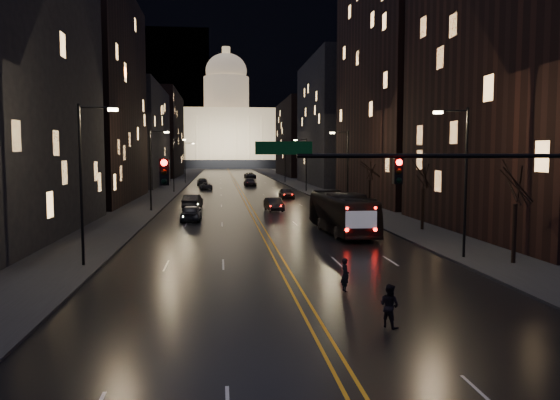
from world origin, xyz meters
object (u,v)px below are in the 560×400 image
object	(u,v)px
oncoming_car_a	(191,213)
bus	(342,213)
pedestrian_a	(345,275)
traffic_signal	(456,183)
oncoming_car_b	(193,201)
receding_car_a	(274,204)
pedestrian_b	(389,306)

from	to	relation	value
oncoming_car_a	bus	bearing A→B (deg)	144.45
bus	pedestrian_a	distance (m)	18.82
traffic_signal	oncoming_car_b	bearing A→B (deg)	106.20
bus	oncoming_car_a	world-z (taller)	bus
traffic_signal	receding_car_a	size ratio (longest dim) A/B	3.85
oncoming_car_a	pedestrian_a	world-z (taller)	oncoming_car_a
traffic_signal	oncoming_car_b	distance (m)	45.16
pedestrian_a	pedestrian_b	world-z (taller)	pedestrian_b
traffic_signal	oncoming_car_a	world-z (taller)	traffic_signal
oncoming_car_b	pedestrian_b	xyz separation A→B (m)	(9.25, -45.16, -0.03)
oncoming_car_a	receding_car_a	distance (m)	12.16
bus	pedestrian_a	size ratio (longest dim) A/B	7.51
receding_car_a	oncoming_car_b	bearing A→B (deg)	151.78
traffic_signal	pedestrian_a	xyz separation A→B (m)	(-3.71, 3.23, -4.33)
pedestrian_b	pedestrian_a	bearing A→B (deg)	-33.51
bus	pedestrian_a	xyz separation A→B (m)	(-3.99, -18.37, -0.85)
oncoming_car_b	pedestrian_a	distance (m)	40.90
traffic_signal	oncoming_car_b	size ratio (longest dim) A/B	3.43
traffic_signal	oncoming_car_a	bearing A→B (deg)	111.37
traffic_signal	bus	distance (m)	21.88
oncoming_car_b	pedestrian_b	distance (m)	46.10
oncoming_car_b	receding_car_a	bearing A→B (deg)	163.64
pedestrian_b	oncoming_car_b	bearing A→B (deg)	-26.48
traffic_signal	pedestrian_a	world-z (taller)	traffic_signal
traffic_signal	pedestrian_b	world-z (taller)	traffic_signal
oncoming_car_a	oncoming_car_b	world-z (taller)	oncoming_car_b
traffic_signal	bus	size ratio (longest dim) A/B	1.48
oncoming_car_a	receding_car_a	world-z (taller)	oncoming_car_a
oncoming_car_a	receding_car_a	size ratio (longest dim) A/B	1.02
pedestrian_b	oncoming_car_a	bearing A→B (deg)	-23.09
traffic_signal	pedestrian_a	distance (m)	6.55
oncoming_car_b	receding_car_a	distance (m)	9.88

